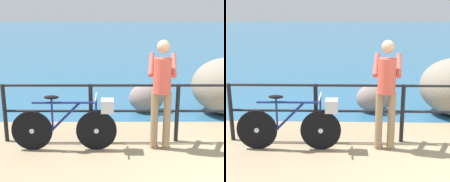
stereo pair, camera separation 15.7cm
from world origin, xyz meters
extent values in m
cube|color=#937F60|center=(0.00, 20.00, -0.05)|extent=(120.00, 120.00, 0.10)
cube|color=#285B7F|center=(0.00, 47.75, 0.00)|extent=(120.00, 90.00, 0.01)
cylinder|color=black|center=(-3.69, 1.78, 0.51)|extent=(0.07, 0.07, 1.02)
cylinder|color=black|center=(-2.22, 1.78, 0.51)|extent=(0.07, 0.07, 1.02)
cylinder|color=black|center=(-0.74, 1.78, 0.51)|extent=(0.07, 0.07, 1.02)
cylinder|color=black|center=(0.00, 1.78, 1.00)|extent=(7.39, 0.04, 0.04)
cylinder|color=black|center=(0.00, 1.78, 0.55)|extent=(7.39, 0.04, 0.04)
cylinder|color=black|center=(-3.15, 1.42, 0.33)|extent=(0.66, 0.04, 0.66)
cylinder|color=#B7BCC6|center=(-3.15, 1.42, 0.33)|extent=(0.08, 0.06, 0.08)
cylinder|color=black|center=(-2.11, 1.43, 0.33)|extent=(0.66, 0.04, 0.66)
cylinder|color=#B7BCC6|center=(-2.11, 1.43, 0.33)|extent=(0.08, 0.06, 0.08)
cylinder|color=navy|center=(-2.63, 1.43, 0.80)|extent=(0.99, 0.04, 0.04)
cylinder|color=navy|center=(-2.60, 1.43, 0.57)|extent=(0.50, 0.04, 0.50)
cylinder|color=navy|center=(-2.81, 1.42, 0.59)|extent=(0.03, 0.03, 0.53)
ellipsoid|color=black|center=(-2.81, 1.42, 0.89)|extent=(0.24, 0.10, 0.06)
cylinder|color=navy|center=(-2.11, 1.43, 0.62)|extent=(0.03, 0.03, 0.57)
cylinder|color=#B7BCC6|center=(-2.11, 1.43, 0.90)|extent=(0.03, 0.48, 0.03)
cube|color=#B7BCC6|center=(-1.93, 1.43, 0.75)|extent=(0.20, 0.24, 0.20)
cylinder|color=#8C7251|center=(-1.17, 1.49, 0.47)|extent=(0.12, 0.12, 0.95)
ellipsoid|color=#513319|center=(-1.16, 1.55, 0.04)|extent=(0.14, 0.27, 0.08)
cylinder|color=#8C7251|center=(-0.97, 1.46, 0.47)|extent=(0.12, 0.12, 0.95)
ellipsoid|color=#513319|center=(-0.96, 1.52, 0.04)|extent=(0.14, 0.27, 0.08)
cylinder|color=#CC4C3F|center=(-1.07, 1.48, 1.23)|extent=(0.28, 0.28, 0.55)
sphere|color=tan|center=(-1.07, 1.48, 1.68)|extent=(0.20, 0.20, 0.20)
cylinder|color=#CC4C3F|center=(-1.21, 1.74, 1.36)|extent=(0.15, 0.52, 0.34)
cylinder|color=#CC4C3F|center=(-0.86, 1.68, 1.36)|extent=(0.15, 0.52, 0.34)
ellipsoid|color=gray|center=(-1.08, 3.45, 0.32)|extent=(0.80, 0.60, 0.64)
camera|label=1|loc=(-1.85, -3.14, 2.15)|focal=48.37mm
camera|label=2|loc=(-1.70, -3.14, 2.15)|focal=48.37mm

